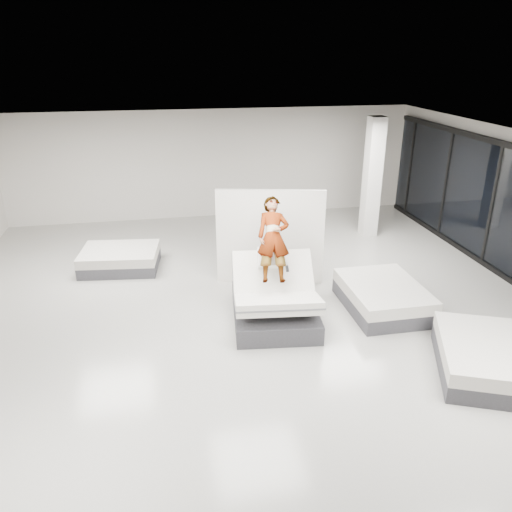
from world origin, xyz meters
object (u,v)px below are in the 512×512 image
at_px(flat_bed_right_near, 486,358).
at_px(column, 372,178).
at_px(hero_bed, 275,301).
at_px(flat_bed_left_far, 120,259).
at_px(person, 273,252).
at_px(divider_panel, 270,237).
at_px(remote, 287,269).
at_px(flat_bed_right_far, 383,297).

bearing_deg(flat_bed_right_near, column, 83.92).
relative_size(hero_bed, flat_bed_left_far, 1.16).
relative_size(hero_bed, column, 0.68).
relative_size(person, divider_panel, 0.73).
xyz_separation_m(divider_panel, flat_bed_right_near, (2.65, -3.94, -0.79)).
bearing_deg(remote, person, 122.15).
relative_size(flat_bed_right_near, column, 0.71).
xyz_separation_m(remote, flat_bed_left_far, (-3.23, 3.09, -0.83)).
distance_m(flat_bed_left_far, column, 6.85).
height_order(remote, column, column).
xyz_separation_m(flat_bed_right_near, column, (0.68, 6.42, 1.34)).
bearing_deg(flat_bed_left_far, remote, -43.72).
relative_size(remote, column, 0.04).
xyz_separation_m(person, remote, (0.18, -0.37, -0.20)).
distance_m(remote, flat_bed_right_near, 3.59).
height_order(remote, divider_panel, divider_panel).
bearing_deg(remote, hero_bed, 173.10).
bearing_deg(flat_bed_right_near, remote, 140.66).
bearing_deg(column, flat_bed_right_near, -96.08).
bearing_deg(divider_panel, column, 49.64).
relative_size(hero_bed, flat_bed_right_far, 1.15).
bearing_deg(divider_panel, person, -86.96).
bearing_deg(person, divider_panel, 86.40).
height_order(person, flat_bed_left_far, person).
bearing_deg(flat_bed_right_far, divider_panel, 139.56).
bearing_deg(flat_bed_right_near, flat_bed_right_far, 107.40).
height_order(flat_bed_right_far, column, column).
height_order(flat_bed_right_near, column, column).
bearing_deg(remote, flat_bed_left_far, 142.59).
height_order(remote, flat_bed_right_near, remote).
xyz_separation_m(person, flat_bed_left_far, (-3.05, 2.72, -1.03)).
height_order(flat_bed_right_near, flat_bed_left_far, flat_bed_right_near).
relative_size(divider_panel, flat_bed_left_far, 1.23).
bearing_deg(flat_bed_right_far, flat_bed_left_far, 150.00).
bearing_deg(divider_panel, flat_bed_left_far, 170.38).
bearing_deg(hero_bed, divider_panel, 80.78).
relative_size(person, flat_bed_left_far, 0.90).
height_order(person, column, column).
bearing_deg(remote, flat_bed_right_near, -33.03).
relative_size(hero_bed, divider_panel, 0.95).
bearing_deg(column, flat_bed_right_far, -108.77).
bearing_deg(column, flat_bed_left_far, -170.41).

